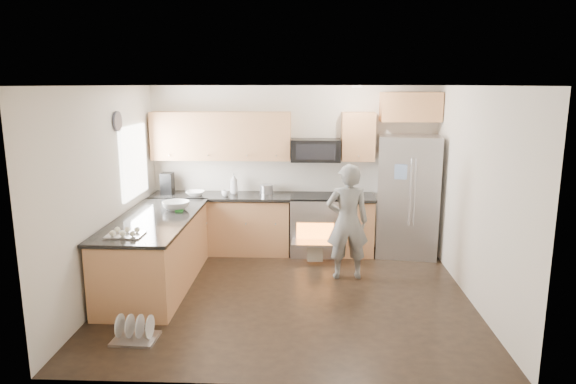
{
  "coord_description": "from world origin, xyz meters",
  "views": [
    {
      "loc": [
        0.25,
        -6.09,
        2.61
      ],
      "look_at": [
        -0.02,
        0.5,
        1.23
      ],
      "focal_mm": 32.0,
      "sensor_mm": 36.0,
      "label": 1
    }
  ],
  "objects_px": {
    "person": "(347,222)",
    "stove_range": "(315,211)",
    "refrigerator": "(407,196)",
    "dish_rack": "(135,333)"
  },
  "relations": [
    {
      "from": "person",
      "to": "dish_rack",
      "type": "height_order",
      "value": "person"
    },
    {
      "from": "person",
      "to": "stove_range",
      "type": "bearing_deg",
      "value": -72.76
    },
    {
      "from": "refrigerator",
      "to": "dish_rack",
      "type": "bearing_deg",
      "value": -130.55
    },
    {
      "from": "stove_range",
      "to": "refrigerator",
      "type": "height_order",
      "value": "refrigerator"
    },
    {
      "from": "stove_range",
      "to": "dish_rack",
      "type": "height_order",
      "value": "stove_range"
    },
    {
      "from": "dish_rack",
      "to": "person",
      "type": "bearing_deg",
      "value": 38.96
    },
    {
      "from": "person",
      "to": "dish_rack",
      "type": "distance_m",
      "value": 3.07
    },
    {
      "from": "stove_range",
      "to": "refrigerator",
      "type": "distance_m",
      "value": 1.44
    },
    {
      "from": "stove_range",
      "to": "dish_rack",
      "type": "relative_size",
      "value": 3.87
    },
    {
      "from": "stove_range",
      "to": "dish_rack",
      "type": "xyz_separation_m",
      "value": [
        -1.9,
        -2.93,
        -0.6
      ]
    }
  ]
}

